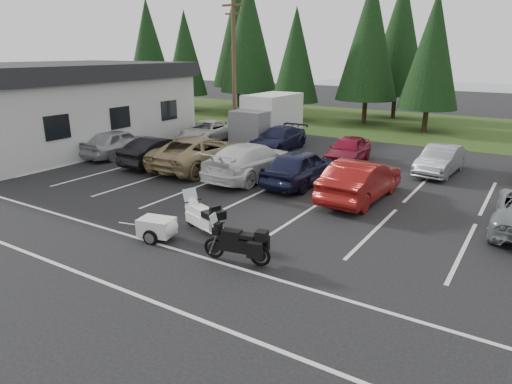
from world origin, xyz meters
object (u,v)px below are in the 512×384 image
Objects in this scene: adventure_motorcycle at (236,240)px; car_near_3 at (252,161)px; car_near_2 at (201,152)px; touring_motorcycle at (203,214)px; car_near_4 at (301,167)px; building at (49,106)px; utility_pole at (234,66)px; car_near_5 at (361,180)px; box_truck at (265,118)px; car_far_1 at (278,139)px; car_far_0 at (207,131)px; car_far_3 at (441,160)px; car_near_0 at (119,143)px; car_far_2 at (348,150)px; car_near_1 at (159,151)px; cargo_trailer at (157,229)px.

car_near_3 is at bearing 109.53° from adventure_motorcycle.
car_near_2 is 8.59m from touring_motorcycle.
car_near_4 is at bearing 94.10° from adventure_motorcycle.
utility_pole reaches higher than building.
box_truck is at bearing -39.51° from car_near_5.
car_near_3 is at bearing 7.77° from car_near_4.
box_truck is 1.21× the size of car_far_1.
car_near_4 is at bearing 2.25° from building.
utility_pole is at bearing -165.96° from box_truck.
car_far_0 is (-2.89, -2.36, -0.78)m from box_truck.
car_far_0 reaches higher than car_far_3.
adventure_motorcycle is at bearing -97.35° from car_far_3.
car_near_3 is at bearing 128.39° from touring_motorcycle.
building is 3.42× the size of car_near_4.
utility_pole is 6.11m from car_far_1.
car_near_0 is 0.80× the size of car_near_3.
car_far_1 is 4.70m from car_far_2.
car_near_1 is 0.75× the size of car_near_2.
car_far_3 is (10.28, 5.29, -0.15)m from car_near_2.
box_truck is 1.15× the size of car_near_5.
car_near_0 reaches higher than car_far_1.
car_near_4 is 11.01m from car_far_0.
car_near_4 is at bearing -170.57° from car_near_3.
car_far_2 is 1.85× the size of adventure_motorcycle.
car_near_4 is 0.94× the size of car_near_5.
car_near_4 is (7.70, 0.72, 0.06)m from car_near_1.
car_near_3 is at bearing -50.35° from utility_pole.
car_far_0 is at bearing 110.12° from cargo_trailer.
car_near_2 is 1.28× the size of car_near_4.
cargo_trailer is 0.69× the size of adventure_motorcycle.
car_near_5 is (9.62, -8.50, -0.65)m from box_truck.
box_truck is 8.06m from car_near_2.
car_near_4 is (5.50, 0.11, -0.04)m from car_near_2.
car_near_0 is at bearing 168.72° from touring_motorcycle.
car_near_2 reaches higher than car_near_3.
car_near_0 is 6.07m from car_far_0.
box_truck reaches higher than car_far_3.
box_truck is 1.38× the size of car_far_3.
car_near_0 is 1.83× the size of touring_motorcycle.
adventure_motorcycle is (10.71, -15.21, -4.03)m from utility_pole.
car_far_1 is (-7.35, 6.33, -0.13)m from car_near_5.
touring_motorcycle is at bearing 140.81° from adventure_motorcycle.
car_near_0 is at bearing -117.98° from box_truck.
touring_motorcycle is at bearing -57.04° from car_far_0.
box_truck is (10.00, 8.50, -1.00)m from building.
cargo_trailer is at bearing 63.62° from car_near_5.
car_near_0 is (-2.38, -7.74, -3.94)m from utility_pole.
car_far_3 is at bearing -2.67° from car_far_1.
car_near_1 reaches higher than car_far_3.
box_truck reaches higher than car_far_1.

